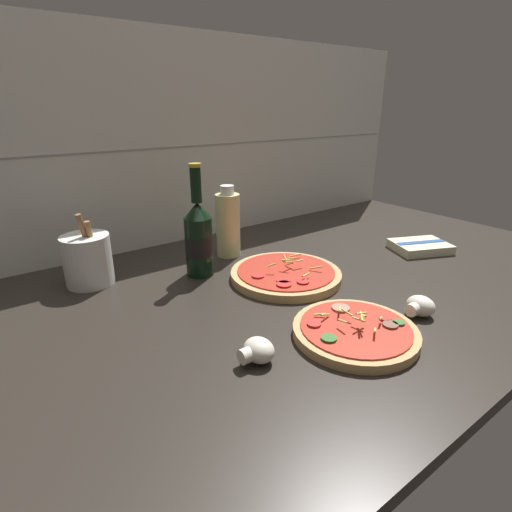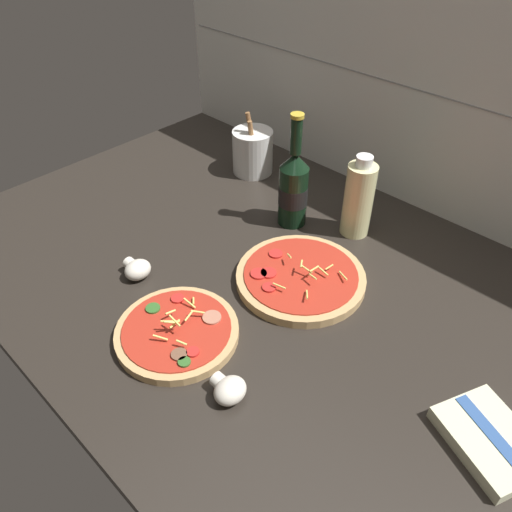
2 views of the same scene
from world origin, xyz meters
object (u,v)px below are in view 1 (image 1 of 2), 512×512
(pizza_far, at_px, (286,274))
(dish_towel, at_px, (420,246))
(oil_bottle, at_px, (228,224))
(mushroom_right, at_px, (257,351))
(pizza_near, at_px, (355,331))
(mushroom_left, at_px, (420,306))
(beer_bottle, at_px, (199,238))
(utensil_crock, at_px, (88,260))

(pizza_far, height_order, dish_towel, pizza_far)
(oil_bottle, relative_size, mushroom_right, 3.27)
(pizza_far, bearing_deg, mushroom_right, -138.56)
(oil_bottle, bearing_deg, pizza_far, -84.36)
(pizza_near, height_order, mushroom_left, pizza_near)
(mushroom_left, relative_size, mushroom_right, 1.00)
(beer_bottle, relative_size, mushroom_left, 4.52)
(pizza_near, distance_m, dish_towel, 0.53)
(beer_bottle, bearing_deg, dish_towel, -21.18)
(pizza_far, distance_m, oil_bottle, 0.23)
(pizza_near, relative_size, beer_bottle, 0.83)
(utensil_crock, bearing_deg, dish_towel, -22.12)
(pizza_far, xyz_separation_m, beer_bottle, (-0.15, 0.14, 0.08))
(mushroom_left, height_order, dish_towel, mushroom_left)
(oil_bottle, bearing_deg, dish_towel, -33.07)
(mushroom_right, relative_size, dish_towel, 0.33)
(mushroom_left, height_order, mushroom_right, same)
(mushroom_right, bearing_deg, dish_towel, 11.66)
(mushroom_left, xyz_separation_m, mushroom_right, (-0.34, 0.07, -0.00))
(mushroom_left, relative_size, utensil_crock, 0.35)
(pizza_near, height_order, utensil_crock, utensil_crock)
(pizza_far, height_order, beer_bottle, beer_bottle)
(utensil_crock, xyz_separation_m, dish_towel, (0.81, -0.33, -0.05))
(beer_bottle, relative_size, oil_bottle, 1.39)
(oil_bottle, height_order, utensil_crock, oil_bottle)
(beer_bottle, height_order, dish_towel, beer_bottle)
(pizza_far, height_order, mushroom_left, pizza_far)
(dish_towel, bearing_deg, utensil_crock, 157.88)
(beer_bottle, height_order, mushroom_left, beer_bottle)
(pizza_far, distance_m, dish_towel, 0.44)
(mushroom_left, bearing_deg, dish_towel, 32.07)
(oil_bottle, bearing_deg, mushroom_right, -117.62)
(utensil_crock, bearing_deg, pizza_near, -58.65)
(pizza_far, xyz_separation_m, oil_bottle, (-0.02, 0.21, 0.08))
(mushroom_left, height_order, utensil_crock, utensil_crock)
(pizza_near, height_order, mushroom_right, pizza_near)
(mushroom_right, bearing_deg, pizza_near, -13.85)
(pizza_near, relative_size, oil_bottle, 1.16)
(pizza_near, relative_size, pizza_far, 0.85)
(beer_bottle, height_order, utensil_crock, beer_bottle)
(pizza_far, bearing_deg, dish_towel, -10.43)
(oil_bottle, height_order, dish_towel, oil_bottle)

